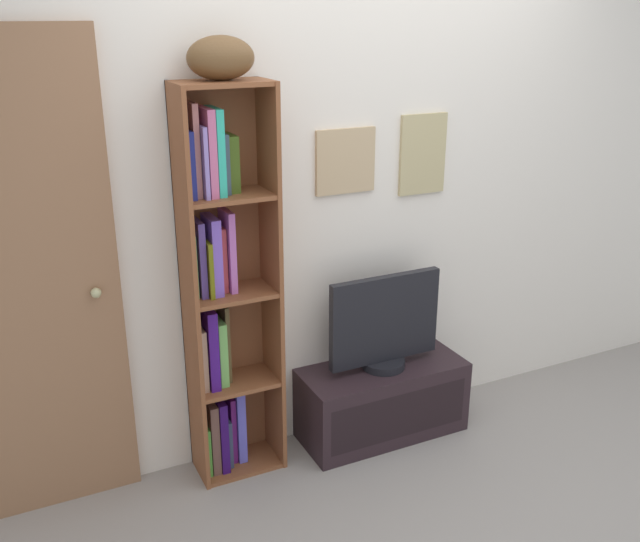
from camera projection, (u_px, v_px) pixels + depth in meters
name	position (u px, v px, depth m)	size (l,w,h in m)	color
back_wall	(354.00, 200.00, 3.47)	(4.80, 0.08, 2.44)	silver
bookshelf	(221.00, 296.00, 3.18)	(0.41, 0.25, 1.83)	brown
football	(221.00, 58.00, 2.82)	(0.28, 0.18, 0.18)	brown
tv_stand	(382.00, 400.00, 3.68)	(0.86, 0.36, 0.39)	black
television	(385.00, 324.00, 3.53)	(0.60, 0.22, 0.49)	black
door	(6.00, 294.00, 2.84)	(0.89, 0.09, 2.05)	#8E6244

